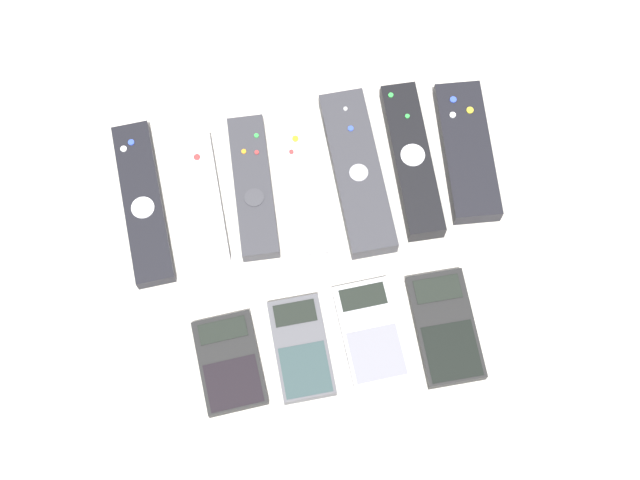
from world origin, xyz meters
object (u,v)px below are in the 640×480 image
object	(u,v)px
calculator_2	(371,332)
calculator_1	(301,348)
remote_2	(253,187)
remote_6	(467,151)
remote_4	(357,172)
remote_3	(304,185)
calculator_3	(445,328)
remote_1	(199,199)
remote_0	(143,203)
remote_5	(412,160)
calculator_0	(230,363)

from	to	relation	value
calculator_2	calculator_1	bearing A→B (deg)	-178.12
remote_2	remote_6	xyz separation A→B (m)	(0.27, 0.00, 0.00)
remote_2	remote_4	xyz separation A→B (m)	(0.13, -0.00, 0.00)
remote_3	calculator_2	world-z (taller)	remote_3
remote_2	calculator_3	bearing A→B (deg)	-45.70
remote_1	remote_6	size ratio (longest dim) A/B	0.91
remote_0	remote_5	distance (m)	0.34
remote_4	calculator_3	bearing A→B (deg)	-73.90
remote_0	remote_1	bearing A→B (deg)	-8.04
remote_3	remote_4	distance (m)	0.07
remote_5	calculator_2	xyz separation A→B (m)	(-0.09, -0.21, -0.01)
remote_5	calculator_1	distance (m)	0.28
remote_0	remote_6	xyz separation A→B (m)	(0.41, 0.00, 0.00)
remote_1	remote_2	distance (m)	0.07
remote_0	calculator_2	distance (m)	0.33
remote_1	remote_5	distance (m)	0.27
remote_3	calculator_0	size ratio (longest dim) A/B	1.65
calculator_0	calculator_1	bearing A→B (deg)	-1.71
remote_2	calculator_3	world-z (taller)	remote_2
remote_5	calculator_3	world-z (taller)	remote_5
remote_0	calculator_2	world-z (taller)	remote_0
remote_2	remote_5	world-z (taller)	remote_5
remote_4	calculator_0	bearing A→B (deg)	-132.83
remote_2	remote_3	bearing A→B (deg)	-5.08
remote_5	calculator_0	size ratio (longest dim) A/B	1.77
remote_1	calculator_3	world-z (taller)	remote_1
remote_2	remote_6	distance (m)	0.27
remote_4	calculator_0	size ratio (longest dim) A/B	1.89
remote_2	calculator_0	xyz separation A→B (m)	(-0.06, -0.22, -0.00)
remote_3	remote_5	bearing A→B (deg)	7.24
remote_4	remote_6	distance (m)	0.14
remote_2	calculator_3	size ratio (longest dim) A/B	1.40
remote_0	remote_6	distance (m)	0.41
remote_3	remote_5	xyz separation A→B (m)	(0.14, 0.01, 0.00)
remote_1	remote_3	world-z (taller)	same
remote_3	calculator_1	bearing A→B (deg)	-96.62
remote_6	calculator_1	world-z (taller)	remote_6
remote_1	remote_2	world-z (taller)	same
remote_0	remote_5	bearing A→B (deg)	-3.03
calculator_3	remote_1	bearing A→B (deg)	141.20
remote_1	calculator_1	size ratio (longest dim) A/B	1.41
calculator_0	calculator_2	bearing A→B (deg)	-0.43
remote_3	calculator_3	world-z (taller)	remote_3
remote_5	calculator_0	distance (m)	0.34
calculator_2	remote_5	bearing A→B (deg)	63.73
remote_5	calculator_0	bearing A→B (deg)	-139.16
remote_1	remote_3	distance (m)	0.13
remote_1	remote_2	size ratio (longest dim) A/B	0.91
calculator_1	calculator_3	distance (m)	0.17
calculator_2	calculator_0	bearing A→B (deg)	-179.41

